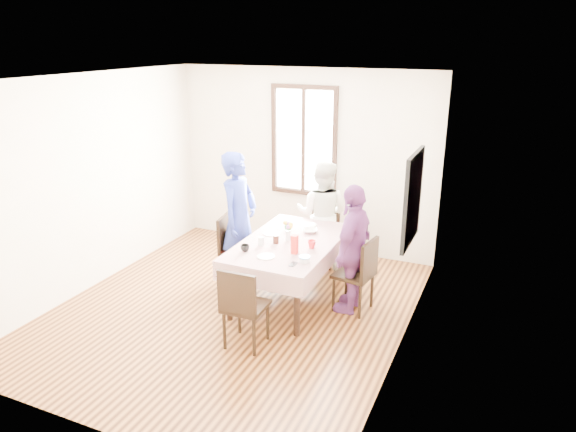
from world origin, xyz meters
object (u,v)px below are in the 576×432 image
Objects in this scene: person_left at (239,219)px; person_right at (353,249)px; chair_far at (322,234)px; chair_near at (246,306)px; dining_table at (290,270)px; person_far at (322,214)px; chair_left at (238,250)px; chair_right at (354,274)px.

person_right is (1.56, -0.10, -0.11)m from person_left.
chair_near is (0.00, -2.28, 0.00)m from chair_far.
dining_table is 1.83× the size of chair_far.
person_far is 0.98× the size of person_right.
chair_left and chair_near have the same top height.
chair_right is at bearing 54.37° from chair_near.
chair_near is at bearing 22.63° from chair_left.
dining_table is at bearing -82.17° from person_right.
person_right reaches higher than chair_near.
chair_left and chair_right have the same top height.
dining_table is 0.88m from person_right.
person_left reaches higher than person_right.
chair_far is 1.38m from person_right.
chair_right is 0.52× the size of person_left.
chair_right is at bearing 120.64° from person_far.
person_right is (1.58, -0.10, 0.32)m from chair_left.
chair_right is 1.37m from person_far.
person_far is at bearing 45.29° from chair_right.
chair_left is 1.00× the size of chair_far.
chair_far is at bearing -140.41° from person_right.
person_left is at bearing 168.70° from dining_table.
chair_far is (0.80, 0.99, 0.00)m from chair_left.
person_left is at bearing 46.00° from chair_far.
person_left is at bearing 119.22° from chair_near.
chair_near is 0.60× the size of person_far.
chair_far is at bearing -36.18° from person_left.
chair_right is 0.32m from person_right.
person_right reaches higher than chair_right.
chair_right is at bearing 3.71° from dining_table.
chair_left is (-0.80, 0.16, 0.08)m from dining_table.
chair_near is at bearing -146.86° from person_left.
dining_table is 1.14m from chair_far.
chair_right is 1.64m from person_left.
person_left reaches higher than chair_right.
person_right is at bearing 3.81° from dining_table.
chair_left is 1.62m from person_right.
chair_right is 0.60× the size of person_far.
chair_far is 2.28m from chair_near.
person_left is at bearing 94.70° from chair_right.
dining_table is 1.07× the size of person_right.
person_right is (0.78, -1.07, 0.01)m from person_far.
chair_far is at bearing 90.00° from dining_table.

